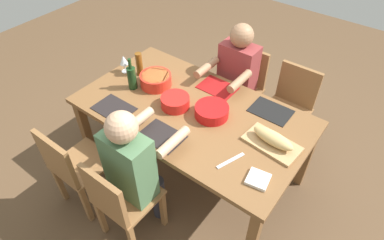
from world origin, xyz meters
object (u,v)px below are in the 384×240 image
(dining_table, at_px, (192,117))
(wine_bottle, at_px, (132,77))
(chair_far_right, at_px, (73,166))
(beer_bottle, at_px, (139,64))
(serving_bowl_pasta, at_px, (175,101))
(chair_far_center, at_px, (119,200))
(chair_near_center, at_px, (243,85))
(serving_bowl_salad, at_px, (212,111))
(chair_near_left, at_px, (290,105))
(napkin_stack, at_px, (258,179))
(diner_near_center, at_px, (235,76))
(bread_loaf, at_px, (273,138))
(serving_bowl_fruit, at_px, (156,79))
(diner_far_center, at_px, (134,165))
(cutting_board, at_px, (272,144))
(wine_glass, at_px, (124,61))

(dining_table, height_order, wine_bottle, wine_bottle)
(chair_far_right, xyz_separation_m, wine_bottle, (0.07, -0.78, 0.37))
(beer_bottle, bearing_deg, serving_bowl_pasta, 164.05)
(chair_far_center, bearing_deg, chair_near_center, -90.00)
(chair_near_center, height_order, serving_bowl_salad, chair_near_center)
(chair_near_left, relative_size, wine_bottle, 2.93)
(serving_bowl_pasta, relative_size, napkin_stack, 1.67)
(chair_near_center, distance_m, diner_near_center, 0.28)
(diner_near_center, xyz_separation_m, napkin_stack, (-0.76, 0.96, 0.05))
(bread_loaf, relative_size, napkin_stack, 2.29)
(serving_bowl_salad, distance_m, beer_bottle, 0.84)
(serving_bowl_fruit, relative_size, bread_loaf, 0.85)
(diner_far_center, relative_size, chair_far_right, 1.41)
(serving_bowl_fruit, relative_size, cutting_board, 0.68)
(chair_far_right, bearing_deg, chair_far_center, 180.00)
(chair_near_left, height_order, serving_bowl_pasta, chair_near_left)
(wine_glass, height_order, napkin_stack, wine_glass)
(cutting_board, bearing_deg, serving_bowl_fruit, -1.48)
(chair_far_center, height_order, cutting_board, chair_far_center)
(chair_far_right, height_order, serving_bowl_fruit, chair_far_right)
(bread_loaf, bearing_deg, serving_bowl_pasta, 6.22)
(serving_bowl_pasta, height_order, cutting_board, serving_bowl_pasta)
(serving_bowl_pasta, bearing_deg, napkin_stack, 164.42)
(cutting_board, distance_m, beer_bottle, 1.37)
(diner_near_center, bearing_deg, chair_far_center, 90.00)
(serving_bowl_fruit, relative_size, napkin_stack, 1.95)
(chair_near_center, bearing_deg, beer_bottle, 47.62)
(dining_table, bearing_deg, chair_far_right, 58.87)
(bread_loaf, bearing_deg, cutting_board, 0.00)
(chair_far_right, height_order, beer_bottle, beer_bottle)
(serving_bowl_pasta, bearing_deg, bread_loaf, -173.78)
(chair_far_right, distance_m, wine_bottle, 0.86)
(diner_near_center, height_order, napkin_stack, diner_near_center)
(chair_near_left, xyz_separation_m, bread_loaf, (-0.17, 0.81, 0.32))
(chair_near_center, height_order, diner_far_center, diner_far_center)
(diner_near_center, relative_size, chair_near_left, 1.41)
(dining_table, distance_m, chair_far_right, 1.01)
(diner_near_center, bearing_deg, bread_loaf, 137.80)
(diner_far_center, height_order, cutting_board, diner_far_center)
(chair_near_center, xyz_separation_m, chair_near_left, (-0.51, 0.00, 0.00))
(chair_near_left, height_order, wine_glass, wine_glass)
(chair_far_center, bearing_deg, napkin_stack, -143.85)
(chair_near_center, height_order, bread_loaf, same)
(chair_near_left, height_order, napkin_stack, chair_near_left)
(napkin_stack, bearing_deg, serving_bowl_pasta, -15.58)
(bread_loaf, bearing_deg, napkin_stack, 102.54)
(diner_far_center, bearing_deg, chair_far_center, 90.00)
(serving_bowl_salad, height_order, wine_glass, wine_glass)
(wine_bottle, bearing_deg, bread_loaf, -174.68)
(cutting_board, xyz_separation_m, wine_glass, (1.51, -0.01, 0.11))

